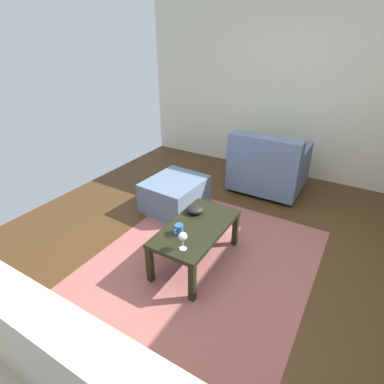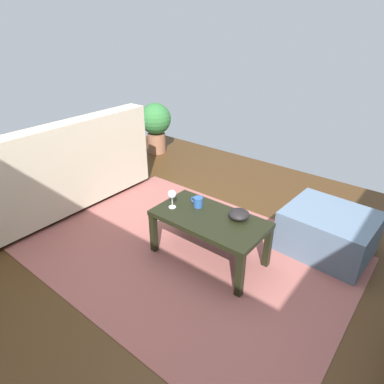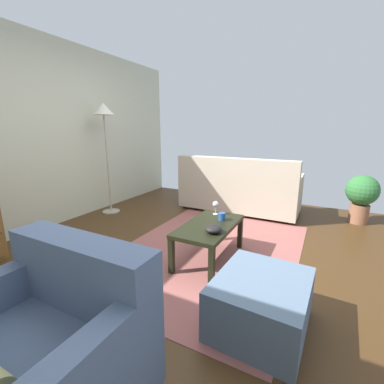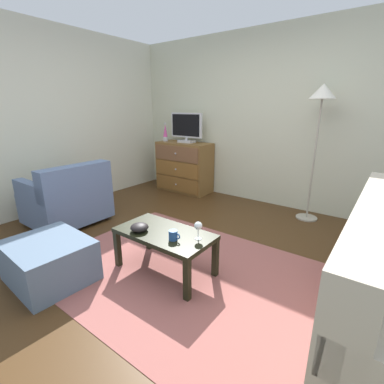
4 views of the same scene
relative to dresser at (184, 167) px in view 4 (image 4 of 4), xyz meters
The scene contains 14 objects.
ground_plane 2.43m from the dresser, 52.77° to the right, with size 5.46×4.90×0.05m, color #432B14.
wall_accent_rear 1.70m from the dresser, 12.19° to the left, with size 5.46×0.12×2.59m, color beige.
wall_plain_left 2.33m from the dresser, 118.91° to the right, with size 0.12×4.90×2.59m, color beige.
area_rug 2.70m from the dresser, 51.95° to the right, with size 2.60×1.90×0.01m, color #91514C.
dresser is the anchor object (origin of this frame).
tv 0.71m from the dresser, 32.90° to the left, with size 0.63×0.18×0.51m.
lava_lamp 0.71m from the dresser, behind, with size 0.09×0.09×0.33m.
coffee_table 2.62m from the dresser, 55.86° to the right, with size 0.90×0.48×0.40m.
wine_glass 2.77m from the dresser, 49.43° to the right, with size 0.07×0.07×0.16m.
mug 2.78m from the dresser, 53.78° to the right, with size 0.11×0.08×0.08m.
bowl_decorative 2.63m from the dresser, 60.82° to the right, with size 0.16×0.16×0.07m, color black.
armchair 2.11m from the dresser, 97.93° to the right, with size 0.80×0.90×0.81m.
ottoman 2.99m from the dresser, 75.49° to the right, with size 0.70×0.60×0.37m, color slate.
standing_lamp 2.44m from the dresser, ahead, with size 0.32×0.32×1.76m.
Camera 4 is at (1.59, -1.96, 1.49)m, focal length 25.75 mm.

